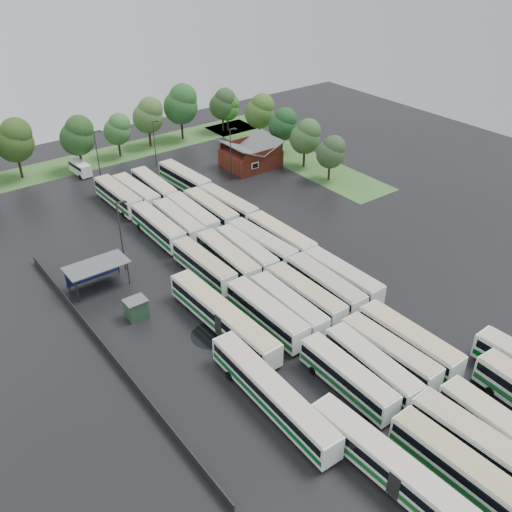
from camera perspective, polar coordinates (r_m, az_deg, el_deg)
ground at (r=71.86m, az=4.53°, el=-6.23°), size 160.00×160.00×0.00m
brick_building at (r=113.23m, az=-0.51°, el=9.83°), size 10.07×8.60×5.39m
wash_shed at (r=78.73m, az=-15.75°, el=-1.07°), size 8.20×4.20×3.58m
utility_hut at (r=72.60m, az=-11.88°, el=-5.15°), size 2.70×2.20×2.62m
grass_strip_north at (r=122.14m, az=-15.32°, el=9.43°), size 80.00×10.00×0.01m
grass_strip_east at (r=119.74m, az=3.38°, el=10.07°), size 10.00×50.00×0.01m
west_fence at (r=67.99m, az=-14.58°, el=-9.28°), size 0.10×50.00×1.20m
bus_r0c0 at (r=56.32m, az=19.41°, el=-19.17°), size 3.16×12.87×3.56m
bus_r0c1 at (r=58.49m, az=21.22°, el=-17.15°), size 3.42×13.21×3.64m
bus_r0c2 at (r=60.42m, az=23.46°, el=-15.84°), size 3.10×13.12×3.63m
bus_r1c0 at (r=61.77m, az=9.15°, el=-11.85°), size 2.79×12.43×3.45m
bus_r1c1 at (r=63.39m, az=11.52°, el=-10.76°), size 3.26×12.63×3.48m
bus_r1c2 at (r=65.47m, az=13.18°, el=-9.40°), size 2.94×12.53×3.47m
bus_r1c3 at (r=67.42m, az=15.05°, el=-8.20°), size 2.94×13.11×3.64m
bus_r2c0 at (r=69.14m, az=1.06°, el=-5.77°), size 2.83×13.06×3.63m
bus_r2c1 at (r=70.55m, az=3.21°, el=-5.03°), size 2.91×12.59×3.49m
bus_r2c2 at (r=72.50m, az=4.97°, el=-3.95°), size 2.74×12.63×3.51m
bus_r2c3 at (r=74.50m, az=6.91°, el=-2.95°), size 3.08×12.98×3.59m
bus_r2c4 at (r=76.46m, az=8.60°, el=-2.12°), size 2.90×12.72×3.53m
bus_r3c0 at (r=78.46m, az=-5.22°, el=-0.94°), size 2.73×12.42×3.45m
bus_r3c1 at (r=79.66m, az=-2.87°, el=-0.22°), size 3.32×13.02×3.59m
bus_r3c2 at (r=81.18m, az=-0.98°, el=0.43°), size 3.19×12.61×3.48m
bus_r3c3 at (r=82.79m, az=0.55°, el=1.16°), size 3.32×13.02×3.59m
bus_r3c4 at (r=84.55m, az=2.47°, el=1.85°), size 2.95×13.11×3.64m
bus_r4c0 at (r=88.72m, az=-9.77°, el=2.91°), size 3.00×13.07×3.62m
bus_r4c1 at (r=89.77m, az=-7.80°, el=3.39°), size 3.08×12.55×3.47m
bus_r4c2 at (r=91.32m, az=-6.41°, el=4.05°), size 3.17×12.91×3.57m
bus_r4c3 at (r=92.92m, az=-4.57°, el=4.64°), size 2.74×12.54×3.49m
bus_r4c4 at (r=94.19m, az=-2.79°, el=5.10°), size 3.30×12.73×3.51m
bus_r5c0 at (r=99.87m, az=-13.61°, el=5.86°), size 2.91×12.95×3.59m
bus_r5c1 at (r=100.52m, az=-11.89°, el=6.21°), size 2.99×12.51×3.46m
bus_r5c2 at (r=102.02m, az=-10.14°, el=6.82°), size 3.07×12.78×3.54m
bus_r5c4 at (r=104.42m, az=-7.17°, el=7.69°), size 3.38×13.02×3.59m
artic_bus_west_a at (r=54.57m, az=13.71°, el=-20.14°), size 3.42×18.69×3.45m
artic_bus_west_b at (r=68.68m, az=-3.34°, el=-6.14°), size 3.12×19.27×3.57m
artic_bus_west_c at (r=59.30m, az=1.62°, el=-13.60°), size 3.13×18.64×3.45m
minibus at (r=114.76m, az=-17.17°, el=8.43°), size 2.50×5.73×2.44m
tree_north_1 at (r=114.97m, az=-22.96°, el=10.66°), size 7.00×7.00×11.59m
tree_north_2 at (r=114.94m, az=-17.37°, el=11.45°), size 6.53×6.53×10.82m
tree_north_3 at (r=120.00m, az=-13.64°, el=12.24°), size 5.45×5.45×9.03m
tree_north_4 at (r=123.96m, az=-10.68°, el=13.69°), size 6.38×6.38×10.57m
tree_north_5 at (r=126.93m, az=-7.47°, el=14.85°), size 7.32×7.32×12.12m
tree_north_6 at (r=131.51m, az=-3.28°, el=14.98°), size 5.91×5.91×9.79m
tree_east_0 at (r=106.79m, az=7.56°, el=10.30°), size 5.21×5.21×8.63m
tree_east_1 at (r=112.10m, az=5.03°, el=11.85°), size 5.81×5.81×9.63m
tree_east_2 at (r=118.91m, az=2.76°, el=13.05°), size 5.72×5.72×9.47m
tree_east_3 at (r=125.12m, az=0.44°, el=14.32°), size 6.25×6.25×10.35m
tree_east_4 at (r=131.91m, az=-2.79°, el=14.65°), size 5.14×5.11×8.46m
lamp_post_ne at (r=106.24m, az=-2.51°, el=10.50°), size 1.50×0.29×9.77m
lamp_post_nw at (r=79.78m, az=-13.32°, el=2.39°), size 1.62×0.32×10.53m
lamp_post_back_w at (r=109.46m, az=-15.56°, el=9.95°), size 1.47×0.29×9.56m
lamp_post_back_e at (r=113.96m, az=-10.09°, el=11.32°), size 1.39×0.27×9.04m
puddle_0 at (r=58.58m, az=16.27°, el=-18.82°), size 6.26×6.26×0.01m
puddle_1 at (r=67.39m, az=21.82°, el=-11.97°), size 2.96×2.96×0.01m
puddle_2 at (r=69.24m, az=-4.39°, el=-7.92°), size 5.22×5.22×0.01m
puddle_3 at (r=73.77m, az=11.30°, el=-5.68°), size 4.43×4.43×0.01m
puddle_4 at (r=70.84m, az=22.52°, el=-9.70°), size 2.26×2.26×0.01m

